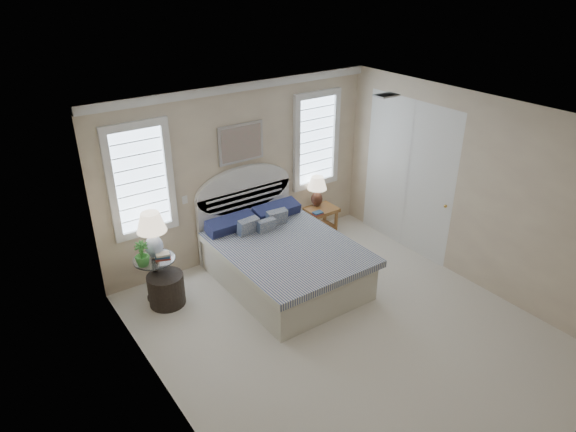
# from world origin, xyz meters

# --- Properties ---
(floor) EXTENTS (4.50, 5.00, 0.01)m
(floor) POSITION_xyz_m (0.00, 0.00, 0.00)
(floor) COLOR beige
(floor) RESTS_ON ground
(ceiling) EXTENTS (4.50, 5.00, 0.01)m
(ceiling) POSITION_xyz_m (0.00, 0.00, 2.70)
(ceiling) COLOR white
(ceiling) RESTS_ON wall_back
(wall_back) EXTENTS (4.50, 0.02, 2.70)m
(wall_back) POSITION_xyz_m (0.00, 2.50, 1.35)
(wall_back) COLOR tan
(wall_back) RESTS_ON floor
(wall_left) EXTENTS (0.02, 5.00, 2.70)m
(wall_left) POSITION_xyz_m (-2.25, 0.00, 1.35)
(wall_left) COLOR tan
(wall_left) RESTS_ON floor
(wall_right) EXTENTS (0.02, 5.00, 2.70)m
(wall_right) POSITION_xyz_m (2.25, 0.00, 1.35)
(wall_right) COLOR tan
(wall_right) RESTS_ON floor
(crown_molding) EXTENTS (4.50, 0.08, 0.12)m
(crown_molding) POSITION_xyz_m (0.00, 2.46, 2.64)
(crown_molding) COLOR silver
(crown_molding) RESTS_ON wall_back
(hvac_vent) EXTENTS (0.30, 0.20, 0.02)m
(hvac_vent) POSITION_xyz_m (1.20, 0.80, 2.68)
(hvac_vent) COLOR #B2B2B2
(hvac_vent) RESTS_ON ceiling
(switch_plate) EXTENTS (0.08, 0.01, 0.12)m
(switch_plate) POSITION_xyz_m (-0.95, 2.48, 1.15)
(switch_plate) COLOR silver
(switch_plate) RESTS_ON wall_back
(window_left) EXTENTS (0.90, 0.06, 1.60)m
(window_left) POSITION_xyz_m (-1.55, 2.48, 1.60)
(window_left) COLOR #C9E4FF
(window_left) RESTS_ON wall_back
(window_right) EXTENTS (0.90, 0.06, 1.60)m
(window_right) POSITION_xyz_m (1.40, 2.48, 1.60)
(window_right) COLOR #C9E4FF
(window_right) RESTS_ON wall_back
(painting) EXTENTS (0.74, 0.04, 0.58)m
(painting) POSITION_xyz_m (0.00, 2.46, 1.82)
(painting) COLOR silver
(painting) RESTS_ON wall_back
(closet_door) EXTENTS (0.02, 1.80, 2.40)m
(closet_door) POSITION_xyz_m (2.23, 1.20, 1.20)
(closet_door) COLOR silver
(closet_door) RESTS_ON floor
(bed) EXTENTS (1.72, 2.28, 1.47)m
(bed) POSITION_xyz_m (0.00, 1.46, 0.39)
(bed) COLOR beige
(bed) RESTS_ON floor
(side_table_left) EXTENTS (0.56, 0.56, 0.63)m
(side_table_left) POSITION_xyz_m (-1.65, 2.05, 0.39)
(side_table_left) COLOR black
(side_table_left) RESTS_ON floor
(nightstand_right) EXTENTS (0.50, 0.40, 0.53)m
(nightstand_right) POSITION_xyz_m (1.30, 2.15, 0.39)
(nightstand_right) COLOR brown
(nightstand_right) RESTS_ON floor
(floor_pot) EXTENTS (0.52, 0.52, 0.45)m
(floor_pot) POSITION_xyz_m (-1.60, 1.86, 0.22)
(floor_pot) COLOR black
(floor_pot) RESTS_ON floor
(lamp_left) EXTENTS (0.47, 0.47, 0.65)m
(lamp_left) POSITION_xyz_m (-1.60, 2.12, 1.02)
(lamp_left) COLOR white
(lamp_left) RESTS_ON side_table_left
(lamp_right) EXTENTS (0.36, 0.36, 0.52)m
(lamp_right) POSITION_xyz_m (1.30, 2.29, 0.85)
(lamp_right) COLOR black
(lamp_right) RESTS_ON nightstand_right
(potted_plant) EXTENTS (0.23, 0.23, 0.34)m
(potted_plant) POSITION_xyz_m (-1.83, 1.97, 0.80)
(potted_plant) COLOR #39752E
(potted_plant) RESTS_ON side_table_left
(books_left) EXTENTS (0.24, 0.21, 0.08)m
(books_left) POSITION_xyz_m (-1.55, 1.98, 0.67)
(books_left) COLOR maroon
(books_left) RESTS_ON side_table_left
(books_right) EXTENTS (0.17, 0.12, 0.04)m
(books_right) POSITION_xyz_m (1.10, 2.00, 0.55)
(books_right) COLOR maroon
(books_right) RESTS_ON nightstand_right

